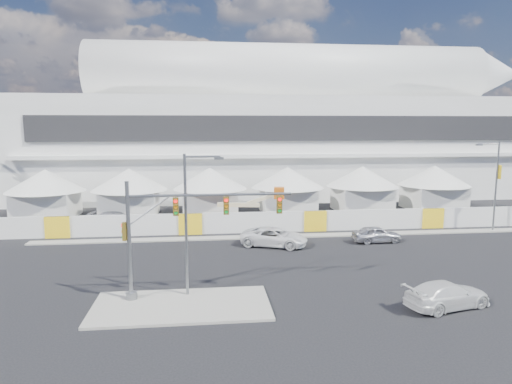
{
  "coord_description": "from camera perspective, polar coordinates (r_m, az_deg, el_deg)",
  "views": [
    {
      "loc": [
        -4.57,
        -27.96,
        10.25
      ],
      "look_at": [
        -0.28,
        10.0,
        4.6
      ],
      "focal_mm": 32.0,
      "sensor_mm": 36.0,
      "label": 1
    }
  ],
  "objects": [
    {
      "name": "hoarding_fence",
      "position": [
        44.72,
        7.38,
        -3.6
      ],
      "size": [
        70.0,
        0.25,
        2.0
      ],
      "primitive_type": "cube",
      "color": "silver",
      "rests_on": "ground"
    },
    {
      "name": "sedan_silver",
      "position": [
        41.57,
        14.82,
        -5.12
      ],
      "size": [
        1.88,
        4.33,
        1.45
      ],
      "primitive_type": "imported",
      "rotation": [
        0.0,
        0.0,
        1.61
      ],
      "color": "#B4B3B8",
      "rests_on": "ground"
    },
    {
      "name": "boom_lift",
      "position": [
        46.36,
        -2.9,
        -3.0
      ],
      "size": [
        8.15,
        2.44,
        4.06
      ],
      "rotation": [
        0.0,
        0.0,
        -0.16
      ],
      "color": "#C05912",
      "rests_on": "ground"
    },
    {
      "name": "stadium",
      "position": [
        70.72,
        4.41,
        7.73
      ],
      "size": [
        80.0,
        24.8,
        21.98
      ],
      "color": "silver",
      "rests_on": "ground"
    },
    {
      "name": "lot_car_c",
      "position": [
        48.03,
        -17.03,
        -3.33
      ],
      "size": [
        3.07,
        5.7,
        1.57
      ],
      "primitive_type": "imported",
      "rotation": [
        0.0,
        0.0,
        1.4
      ],
      "color": "#B9B9BE",
      "rests_on": "ground"
    },
    {
      "name": "lot_car_b",
      "position": [
        58.25,
        28.81,
        -2.09
      ],
      "size": [
        2.46,
        4.29,
        1.37
      ],
      "primitive_type": "imported",
      "rotation": [
        0.0,
        0.0,
        1.35
      ],
      "color": "black",
      "rests_on": "ground"
    },
    {
      "name": "streetlight_median",
      "position": [
        27.05,
        -8.3,
        -2.86
      ],
      "size": [
        2.34,
        0.23,
        8.46
      ],
      "color": "slate",
      "rests_on": "median_island"
    },
    {
      "name": "far_curb",
      "position": [
        48.42,
        24.31,
        -4.5
      ],
      "size": [
        80.0,
        1.2,
        0.12
      ],
      "primitive_type": "cube",
      "color": "gray",
      "rests_on": "ground"
    },
    {
      "name": "ground",
      "position": [
        30.12,
        2.72,
        -11.49
      ],
      "size": [
        160.0,
        160.0,
        0.0
      ],
      "primitive_type": "plane",
      "color": "black",
      "rests_on": "ground"
    },
    {
      "name": "tent_row",
      "position": [
        52.68,
        -0.87,
        0.66
      ],
      "size": [
        53.4,
        8.4,
        5.4
      ],
      "color": "silver",
      "rests_on": "ground"
    },
    {
      "name": "traffic_mast",
      "position": [
        26.96,
        -11.11,
        -5.03
      ],
      "size": [
        9.76,
        0.68,
        6.95
      ],
      "color": "slate",
      "rests_on": "median_island"
    },
    {
      "name": "pickup_near",
      "position": [
        28.51,
        22.79,
        -11.75
      ],
      "size": [
        3.32,
        5.48,
        1.49
      ],
      "primitive_type": "imported",
      "rotation": [
        0.0,
        0.0,
        1.83
      ],
      "color": "silver",
      "rests_on": "ground"
    },
    {
      "name": "streetlight_curb",
      "position": [
        49.24,
        27.66,
        1.36
      ],
      "size": [
        2.57,
        0.58,
        8.67
      ],
      "color": "slate",
      "rests_on": "ground"
    },
    {
      "name": "pickup_curb",
      "position": [
        39.01,
        2.29,
        -5.64
      ],
      "size": [
        4.5,
        6.22,
        1.57
      ],
      "primitive_type": "imported",
      "rotation": [
        0.0,
        0.0,
        1.2
      ],
      "color": "silver",
      "rests_on": "ground"
    },
    {
      "name": "median_island",
      "position": [
        26.99,
        -9.28,
        -13.86
      ],
      "size": [
        10.0,
        5.0,
        0.15
      ],
      "primitive_type": "cube",
      "color": "gray",
      "rests_on": "ground"
    }
  ]
}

